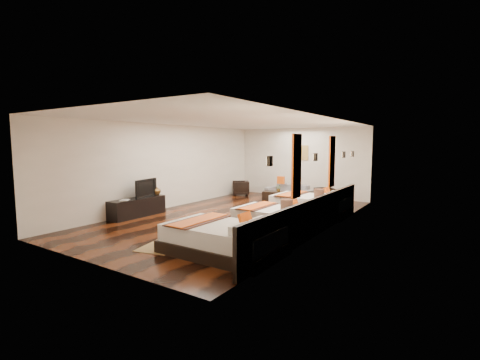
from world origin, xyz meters
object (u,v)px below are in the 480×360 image
Objects in this scene: tv_console at (137,207)px; book at (121,200)px; bed_far at (311,204)px; armchair_right at (325,196)px; armchair_left at (241,188)px; nightstand_b at (319,213)px; bed_near at (224,239)px; coffee_table at (277,197)px; table_plant at (279,188)px; sofa at (289,191)px; bed_mid at (277,218)px; nightstand_a at (286,228)px; figurine at (156,190)px; tv at (144,188)px.

book reaches higher than tv_console.
bed_far is at bearing 41.60° from book.
armchair_left is at bearing 138.73° from armchair_right.
nightstand_b is (0.75, -1.35, 0.05)m from bed_far.
bed_near is 2.31× the size of coffee_table.
armchair_left is 2.71× the size of table_plant.
book is 1.24× the size of table_plant.
book is 5.62m from coffee_table.
armchair_right reaches higher than book.
bed_near is 7.24m from sofa.
nightstand_b is at bearing 76.92° from bed_near.
nightstand_b is 5.26m from tv_console.
bed_mid is at bearing -55.23° from sofa.
table_plant is at bearing -71.97° from sofa.
nightstand_a is at bearing -60.62° from coffee_table.
bed_far is at bearing 36.87° from tv_console.
bed_far reaches higher than book.
armchair_right is (3.73, -0.22, -0.01)m from armchair_left.
tv_console is (-4.95, 0.14, -0.07)m from nightstand_a.
nightstand_b reaches higher than nightstand_a.
nightstand_a is 5.36m from coffee_table.
book is 0.31× the size of coffee_table.
tv_console reaches higher than coffee_table.
bed_far is 7.34× the size of book.
coffee_table is at bearing 58.55° from figurine.
bed_near reaches higher than bed_far.
coffee_table is (-1.88, 3.63, -0.08)m from bed_mid.
armchair_left is at bearing 162.02° from table_plant.
coffee_table is (-1.89, 5.94, -0.10)m from bed_near.
bed_mid reaches higher than table_plant.
coffee_table is at bearing 143.83° from bed_far.
armchair_right is at bearing 54.21° from book.
figurine is (-4.95, 0.89, 0.37)m from nightstand_a.
figurine is at bearing -102.73° from sofa.
book is at bearing -97.75° from sofa.
table_plant is (-1.79, 3.61, 0.25)m from bed_mid.
figurine reaches higher than tv_console.
tv reaches higher than bed_near.
bed_mid reaches higher than armchair_right.
tv_console is 1.86× the size of tv.
bed_mid is 1.29m from nightstand_a.
figurine is (-4.20, 2.15, 0.41)m from bed_near.
bed_mid is 6.61× the size of figurine.
armchair_left is (-3.92, 2.05, 0.01)m from bed_far.
nightstand_a is at bearing -1.68° from tv_console.
nightstand_a is 0.51× the size of sofa.
nightstand_b is 1.02× the size of tv.
nightstand_b reaches higher than coffee_table.
book is (-0.05, -0.79, -0.26)m from tv.
armchair_right is (4.01, 4.98, 0.03)m from tv_console.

